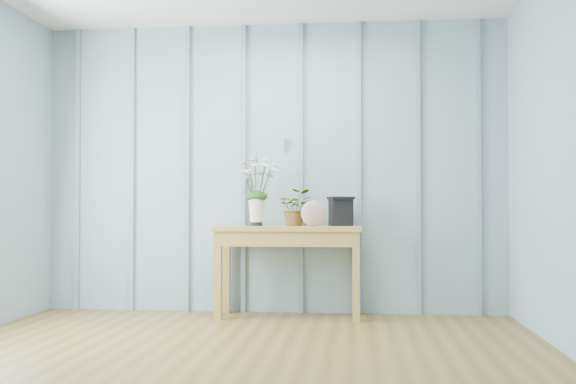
# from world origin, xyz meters

# --- Properties ---
(ground) EXTENTS (4.50, 4.50, 0.00)m
(ground) POSITION_xyz_m (0.00, 0.00, 0.00)
(ground) COLOR brown
(ground) RESTS_ON ground
(room_shell) EXTENTS (4.00, 4.50, 2.50)m
(room_shell) POSITION_xyz_m (0.00, 0.92, 1.99)
(room_shell) COLOR #91ACB9
(room_shell) RESTS_ON ground
(sideboard) EXTENTS (1.20, 0.45, 0.75)m
(sideboard) POSITION_xyz_m (0.17, 1.99, 0.64)
(sideboard) COLOR #A7873B
(sideboard) RESTS_ON ground
(daisy_vase) EXTENTS (0.44, 0.34, 0.63)m
(daisy_vase) POSITION_xyz_m (-0.10, 2.00, 1.14)
(daisy_vase) COLOR black
(daisy_vase) RESTS_ON sideboard
(spider_plant) EXTENTS (0.29, 0.25, 0.31)m
(spider_plant) POSITION_xyz_m (0.23, 2.05, 0.90)
(spider_plant) COLOR #1D3C13
(spider_plant) RESTS_ON sideboard
(felt_disc_vessel) EXTENTS (0.22, 0.13, 0.21)m
(felt_disc_vessel) POSITION_xyz_m (0.38, 1.93, 0.85)
(felt_disc_vessel) COLOR #935964
(felt_disc_vessel) RESTS_ON sideboard
(carved_box) EXTENTS (0.24, 0.21, 0.24)m
(carved_box) POSITION_xyz_m (0.60, 2.05, 0.87)
(carved_box) COLOR black
(carved_box) RESTS_ON sideboard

